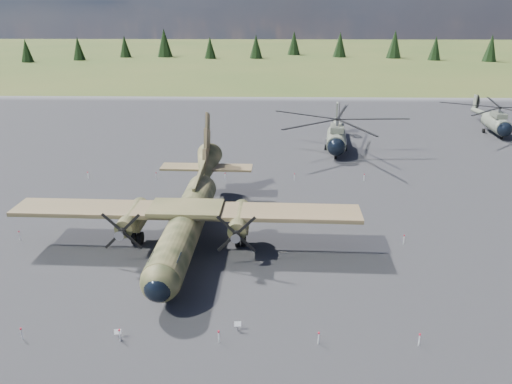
{
  "coord_description": "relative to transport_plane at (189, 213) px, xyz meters",
  "views": [
    {
      "loc": [
        4.82,
        -38.36,
        19.27
      ],
      "look_at": [
        3.89,
        2.0,
        3.87
      ],
      "focal_mm": 35.0,
      "sensor_mm": 36.0,
      "label": 1
    }
  ],
  "objects": [
    {
      "name": "info_placard_right",
      "position": [
        4.8,
        -12.29,
        -2.25
      ],
      "size": [
        0.44,
        0.2,
        0.68
      ],
      "rotation": [
        0.0,
        0.0,
        0.04
      ],
      "color": "gray",
      "rests_on": "ground"
    },
    {
      "name": "helicopter_near",
      "position": [
        15.92,
        27.56,
        0.77
      ],
      "size": [
        21.51,
        23.7,
        4.89
      ],
      "rotation": [
        0.0,
        0.0,
        -0.13
      ],
      "color": "slate",
      "rests_on": "ground"
    },
    {
      "name": "transport_plane",
      "position": [
        0.0,
        0.0,
        0.0
      ],
      "size": [
        28.42,
        25.84,
        9.38
      ],
      "rotation": [
        0.0,
        0.0,
        -0.03
      ],
      "color": "#30381E",
      "rests_on": "ground"
    },
    {
      "name": "info_placard_left",
      "position": [
        -2.47,
        -13.21,
        -2.26
      ],
      "size": [
        0.43,
        0.23,
        0.65
      ],
      "rotation": [
        0.0,
        0.0,
        0.13
      ],
      "color": "gray",
      "rests_on": "ground"
    },
    {
      "name": "apron",
      "position": [
        1.72,
        10.03,
        -2.7
      ],
      "size": [
        120.0,
        120.0,
        0.04
      ],
      "primitive_type": "cube",
      "color": "#5A5A5F",
      "rests_on": "ground"
    },
    {
      "name": "barrier_fence",
      "position": [
        1.26,
        -0.05,
        -2.19
      ],
      "size": [
        33.12,
        29.62,
        0.85
      ],
      "color": "white",
      "rests_on": "ground"
    },
    {
      "name": "ground",
      "position": [
        1.72,
        0.03,
        -2.7
      ],
      "size": [
        500.0,
        500.0,
        0.0
      ],
      "primitive_type": "plane",
      "color": "brown",
      "rests_on": "ground"
    },
    {
      "name": "treeline",
      "position": [
        2.95,
        -9.11,
        1.93
      ],
      "size": [
        329.28,
        331.67,
        10.95
      ],
      "color": "black",
      "rests_on": "ground"
    },
    {
      "name": "helicopter_mid",
      "position": [
        41.77,
        37.94,
        0.48
      ],
      "size": [
        18.58,
        21.27,
        4.48
      ],
      "rotation": [
        0.0,
        0.0,
        -0.06
      ],
      "color": "slate",
      "rests_on": "ground"
    }
  ]
}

